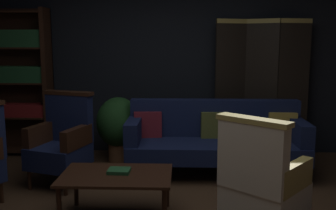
{
  "coord_description": "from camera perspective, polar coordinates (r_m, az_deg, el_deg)",
  "views": [
    {
      "loc": [
        0.15,
        -3.28,
        1.62
      ],
      "look_at": [
        0.0,
        0.8,
        0.95
      ],
      "focal_mm": 42.53,
      "sensor_mm": 36.0,
      "label": 1
    }
  ],
  "objects": [
    {
      "name": "back_wall",
      "position": [
        5.73,
        0.62,
        7.13
      ],
      "size": [
        7.2,
        0.1,
        2.8
      ],
      "primitive_type": "cube",
      "color": "black",
      "rests_on": "ground_plane"
    },
    {
      "name": "folding_screen",
      "position": [
        5.62,
        13.21,
        2.6
      ],
      "size": [
        1.29,
        0.25,
        1.9
      ],
      "color": "black",
      "rests_on": "ground_plane"
    },
    {
      "name": "bookshelf",
      "position": [
        5.96,
        -20.65,
        3.68
      ],
      "size": [
        0.9,
        0.32,
        2.05
      ],
      "color": "black",
      "rests_on": "ground_plane"
    },
    {
      "name": "velvet_couch",
      "position": [
        4.89,
        6.76,
        -4.54
      ],
      "size": [
        2.12,
        0.78,
        0.88
      ],
      "color": "black",
      "rests_on": "ground_plane"
    },
    {
      "name": "coffee_table",
      "position": [
        3.7,
        -7.4,
        -10.45
      ],
      "size": [
        1.0,
        0.64,
        0.42
      ],
      "color": "black",
      "rests_on": "ground_plane"
    },
    {
      "name": "armchair_gilt_accent",
      "position": [
        3.35,
        13.26,
        -10.67
      ],
      "size": [
        0.81,
        0.81,
        1.04
      ],
      "color": "tan",
      "rests_on": "ground_plane"
    },
    {
      "name": "armchair_wing_left",
      "position": [
        4.65,
        -14.97,
        -5.06
      ],
      "size": [
        0.73,
        0.72,
        1.04
      ],
      "color": "black",
      "rests_on": "ground_plane"
    },
    {
      "name": "potted_plant",
      "position": [
        5.32,
        -7.11,
        -2.83
      ],
      "size": [
        0.58,
        0.58,
        0.88
      ],
      "color": "brown",
      "rests_on": "ground_plane"
    },
    {
      "name": "book_green_cloth",
      "position": [
        3.71,
        -7.03,
        -9.35
      ],
      "size": [
        0.2,
        0.17,
        0.03
      ],
      "primitive_type": "cube",
      "rotation": [
        0.0,
        0.0,
        -0.04
      ],
      "color": "#1E4C28",
      "rests_on": "coffee_table"
    }
  ]
}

